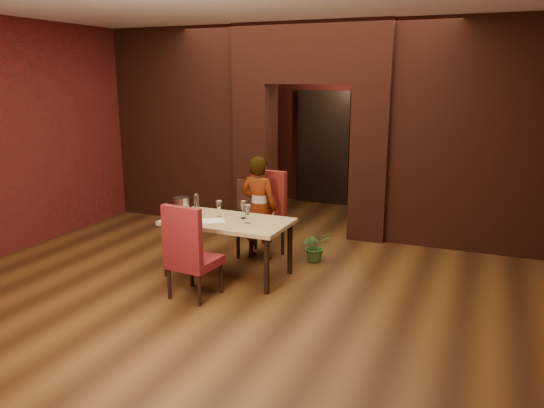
{
  "coord_description": "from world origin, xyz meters",
  "views": [
    {
      "loc": [
        2.59,
        -5.81,
        2.41
      ],
      "look_at": [
        0.17,
        0.0,
        0.89
      ],
      "focal_mm": 35.0,
      "sensor_mm": 36.0,
      "label": 1
    }
  ],
  "objects_px": {
    "chair_far": "(261,215)",
    "water_bottle": "(196,204)",
    "chair_near": "(194,250)",
    "wine_glass_a": "(219,209)",
    "person_seated": "(259,208)",
    "wine_bucket": "(182,206)",
    "dining_table": "(228,247)",
    "wine_glass_c": "(247,214)",
    "wine_glass_b": "(243,210)",
    "potted_plant": "(315,246)"
  },
  "relations": [
    {
      "from": "water_bottle",
      "to": "wine_glass_c",
      "type": "bearing_deg",
      "value": -9.69
    },
    {
      "from": "chair_near",
      "to": "wine_glass_b",
      "type": "bearing_deg",
      "value": -96.47
    },
    {
      "from": "chair_near",
      "to": "wine_glass_a",
      "type": "xyz_separation_m",
      "value": [
        -0.12,
        0.81,
        0.27
      ]
    },
    {
      "from": "wine_glass_b",
      "to": "water_bottle",
      "type": "relative_size",
      "value": 0.77
    },
    {
      "from": "dining_table",
      "to": "water_bottle",
      "type": "xyz_separation_m",
      "value": [
        -0.48,
        0.08,
        0.49
      ]
    },
    {
      "from": "dining_table",
      "to": "person_seated",
      "type": "distance_m",
      "value": 0.81
    },
    {
      "from": "dining_table",
      "to": "water_bottle",
      "type": "height_order",
      "value": "water_bottle"
    },
    {
      "from": "dining_table",
      "to": "wine_glass_c",
      "type": "xyz_separation_m",
      "value": [
        0.29,
        -0.06,
        0.47
      ]
    },
    {
      "from": "wine_glass_b",
      "to": "wine_bucket",
      "type": "relative_size",
      "value": 0.92
    },
    {
      "from": "wine_glass_a",
      "to": "wine_glass_c",
      "type": "distance_m",
      "value": 0.48
    },
    {
      "from": "wine_glass_b",
      "to": "potted_plant",
      "type": "xyz_separation_m",
      "value": [
        0.69,
        0.75,
        -0.61
      ]
    },
    {
      "from": "water_bottle",
      "to": "potted_plant",
      "type": "bearing_deg",
      "value": 31.66
    },
    {
      "from": "wine_glass_a",
      "to": "potted_plant",
      "type": "distance_m",
      "value": 1.42
    },
    {
      "from": "chair_near",
      "to": "wine_glass_a",
      "type": "relative_size",
      "value": 5.27
    },
    {
      "from": "water_bottle",
      "to": "wine_bucket",
      "type": "bearing_deg",
      "value": -143.6
    },
    {
      "from": "chair_far",
      "to": "wine_glass_c",
      "type": "distance_m",
      "value": 0.91
    },
    {
      "from": "chair_far",
      "to": "wine_bucket",
      "type": "distance_m",
      "value": 1.12
    },
    {
      "from": "dining_table",
      "to": "water_bottle",
      "type": "distance_m",
      "value": 0.69
    },
    {
      "from": "person_seated",
      "to": "wine_glass_a",
      "type": "xyz_separation_m",
      "value": [
        -0.26,
        -0.64,
        0.11
      ]
    },
    {
      "from": "chair_near",
      "to": "wine_glass_b",
      "type": "xyz_separation_m",
      "value": [
        0.19,
        0.86,
        0.28
      ]
    },
    {
      "from": "chair_near",
      "to": "water_bottle",
      "type": "height_order",
      "value": "chair_near"
    },
    {
      "from": "potted_plant",
      "to": "wine_glass_b",
      "type": "bearing_deg",
      "value": -132.74
    },
    {
      "from": "chair_far",
      "to": "water_bottle",
      "type": "relative_size",
      "value": 4.17
    },
    {
      "from": "chair_near",
      "to": "wine_glass_a",
      "type": "bearing_deg",
      "value": -75.44
    },
    {
      "from": "dining_table",
      "to": "wine_bucket",
      "type": "height_order",
      "value": "wine_bucket"
    },
    {
      "from": "chair_far",
      "to": "wine_glass_c",
      "type": "height_order",
      "value": "chair_far"
    },
    {
      "from": "chair_near",
      "to": "potted_plant",
      "type": "bearing_deg",
      "value": -112.73
    },
    {
      "from": "wine_glass_b",
      "to": "wine_bucket",
      "type": "distance_m",
      "value": 0.79
    },
    {
      "from": "water_bottle",
      "to": "chair_far",
      "type": "bearing_deg",
      "value": 51.72
    },
    {
      "from": "dining_table",
      "to": "wine_glass_b",
      "type": "height_order",
      "value": "wine_glass_b"
    },
    {
      "from": "wine_bucket",
      "to": "water_bottle",
      "type": "relative_size",
      "value": 0.84
    },
    {
      "from": "chair_far",
      "to": "wine_bucket",
      "type": "bearing_deg",
      "value": -123.31
    },
    {
      "from": "person_seated",
      "to": "wine_glass_c",
      "type": "xyz_separation_m",
      "value": [
        0.2,
        -0.79,
        0.12
      ]
    },
    {
      "from": "dining_table",
      "to": "chair_far",
      "type": "bearing_deg",
      "value": 84.99
    },
    {
      "from": "dining_table",
      "to": "wine_glass_c",
      "type": "distance_m",
      "value": 0.56
    },
    {
      "from": "person_seated",
      "to": "potted_plant",
      "type": "relative_size",
      "value": 3.36
    },
    {
      "from": "person_seated",
      "to": "wine_bucket",
      "type": "relative_size",
      "value": 5.95
    },
    {
      "from": "potted_plant",
      "to": "water_bottle",
      "type": "bearing_deg",
      "value": -148.34
    },
    {
      "from": "wine_glass_a",
      "to": "wine_bucket",
      "type": "xyz_separation_m",
      "value": [
        -0.46,
        -0.12,
        0.02
      ]
    },
    {
      "from": "dining_table",
      "to": "wine_glass_b",
      "type": "bearing_deg",
      "value": 44.57
    },
    {
      "from": "potted_plant",
      "to": "chair_far",
      "type": "bearing_deg",
      "value": -172.68
    },
    {
      "from": "chair_near",
      "to": "wine_glass_a",
      "type": "height_order",
      "value": "chair_near"
    },
    {
      "from": "person_seated",
      "to": "wine_glass_a",
      "type": "relative_size",
      "value": 6.85
    },
    {
      "from": "person_seated",
      "to": "wine_glass_b",
      "type": "height_order",
      "value": "person_seated"
    },
    {
      "from": "water_bottle",
      "to": "potted_plant",
      "type": "height_order",
      "value": "water_bottle"
    },
    {
      "from": "dining_table",
      "to": "potted_plant",
      "type": "height_order",
      "value": "dining_table"
    },
    {
      "from": "chair_near",
      "to": "wine_glass_b",
      "type": "height_order",
      "value": "chair_near"
    },
    {
      "from": "chair_near",
      "to": "wine_glass_c",
      "type": "xyz_separation_m",
      "value": [
        0.34,
        0.67,
        0.28
      ]
    },
    {
      "from": "dining_table",
      "to": "chair_far",
      "type": "distance_m",
      "value": 0.83
    },
    {
      "from": "chair_near",
      "to": "water_bottle",
      "type": "distance_m",
      "value": 0.96
    }
  ]
}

